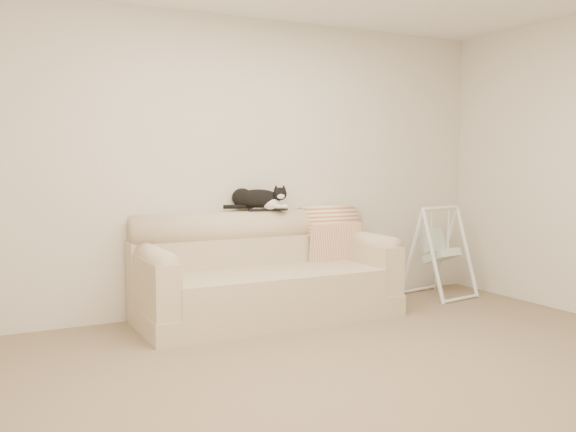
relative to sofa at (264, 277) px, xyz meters
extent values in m
plane|color=brown|center=(-0.01, -1.62, -0.35)|extent=(5.00, 5.00, 0.00)
cube|color=beige|center=(-0.01, 0.38, 0.95)|extent=(5.00, 0.04, 2.60)
cube|color=#C3AC94|center=(0.00, -0.09, -0.26)|extent=(2.20, 0.90, 0.18)
cube|color=#C3AC94|center=(0.00, -0.20, -0.05)|extent=(1.80, 0.68, 0.24)
cube|color=#C3AC94|center=(0.00, 0.25, 0.08)|extent=(2.20, 0.22, 0.50)
cylinder|color=#C3AC94|center=(0.00, 0.25, 0.41)|extent=(2.16, 0.28, 0.28)
cube|color=#C3AC94|center=(-0.99, -0.09, 0.04)|extent=(0.20, 0.88, 0.42)
cylinder|color=#C3AC94|center=(-0.99, -0.09, 0.25)|extent=(0.18, 0.84, 0.18)
cube|color=#C3AC94|center=(0.99, -0.09, 0.04)|extent=(0.20, 0.88, 0.42)
cylinder|color=#C3AC94|center=(0.99, -0.09, 0.25)|extent=(0.18, 0.84, 0.18)
cube|color=black|center=(0.05, 0.24, 0.56)|extent=(0.18, 0.06, 0.02)
cube|color=gray|center=(0.05, 0.24, 0.57)|extent=(0.10, 0.04, 0.01)
cube|color=black|center=(0.24, 0.21, 0.56)|extent=(0.15, 0.16, 0.02)
ellipsoid|color=black|center=(0.07, 0.27, 0.65)|extent=(0.44, 0.33, 0.17)
ellipsoid|color=black|center=(-0.06, 0.34, 0.66)|extent=(0.24, 0.23, 0.17)
ellipsoid|color=white|center=(0.15, 0.20, 0.62)|extent=(0.18, 0.16, 0.12)
ellipsoid|color=black|center=(0.23, 0.16, 0.70)|extent=(0.16, 0.17, 0.12)
ellipsoid|color=white|center=(0.21, 0.11, 0.68)|extent=(0.08, 0.08, 0.05)
sphere|color=#BF7272|center=(0.20, 0.09, 0.68)|extent=(0.01, 0.01, 0.01)
cone|color=black|center=(0.20, 0.18, 0.75)|extent=(0.06, 0.06, 0.06)
cone|color=black|center=(0.26, 0.15, 0.75)|extent=(0.07, 0.07, 0.06)
sphere|color=#A87D34|center=(0.19, 0.12, 0.71)|extent=(0.02, 0.02, 0.02)
sphere|color=#A87D34|center=(0.23, 0.11, 0.71)|extent=(0.02, 0.02, 0.02)
ellipsoid|color=white|center=(0.20, 0.14, 0.59)|extent=(0.10, 0.11, 0.04)
ellipsoid|color=white|center=(0.25, 0.12, 0.59)|extent=(0.10, 0.11, 0.04)
cylinder|color=black|center=(-0.14, 0.30, 0.59)|extent=(0.22, 0.05, 0.04)
cylinder|color=#B96331|center=(0.76, 0.25, 0.41)|extent=(0.52, 0.33, 0.33)
cube|color=#B96331|center=(0.76, 0.08, 0.21)|extent=(0.52, 0.09, 0.42)
cylinder|color=white|center=(1.68, -0.19, 0.09)|extent=(0.09, 0.31, 0.89)
cylinder|color=white|center=(1.63, 0.08, 0.09)|extent=(0.09, 0.31, 0.89)
cylinder|color=white|center=(2.18, -0.11, 0.09)|extent=(0.09, 0.31, 0.89)
cylinder|color=white|center=(2.13, 0.16, 0.09)|extent=(0.09, 0.31, 0.89)
cylinder|color=white|center=(1.91, -0.02, 0.52)|extent=(0.51, 0.12, 0.04)
cylinder|color=white|center=(1.95, -0.28, -0.33)|extent=(0.50, 0.11, 0.03)
cylinder|color=white|center=(1.86, 0.25, -0.33)|extent=(0.50, 0.11, 0.03)
cube|color=white|center=(1.91, -0.04, 0.06)|extent=(0.33, 0.31, 0.17)
cube|color=white|center=(1.89, 0.07, 0.19)|extent=(0.31, 0.18, 0.23)
cylinder|color=white|center=(1.78, -0.04, 0.32)|extent=(0.02, 0.02, 0.42)
cylinder|color=white|center=(2.03, 0.01, 0.32)|extent=(0.02, 0.02, 0.42)
camera|label=1|loc=(-2.29, -4.92, 1.00)|focal=40.00mm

